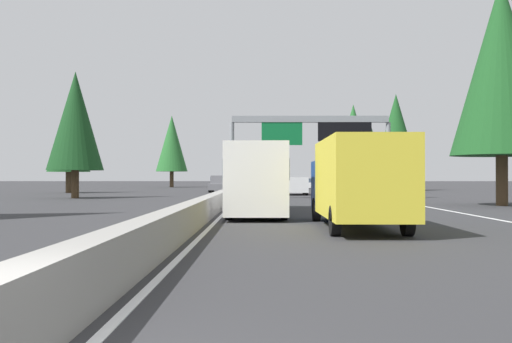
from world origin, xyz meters
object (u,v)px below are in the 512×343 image
object	(u,v)px
sedan_far_right	(310,184)
pickup_distant_b	(328,185)
conifer_right_distant	(353,137)
conifer_right_near	(501,67)
oncoming_near	(219,184)
conifer_right_mid	(396,132)
minivan_near_right	(296,185)
conifer_left_mid	(69,135)
conifer_left_far	(172,144)
conifer_left_near	(75,121)
sign_gantry_overhead	(312,133)
box_truck_far_center	(356,180)
conifer_right_far	(370,147)
sedan_mid_center	(295,182)
bus_mid_right	(257,177)

from	to	relation	value
sedan_far_right	pickup_distant_b	bearing A→B (deg)	179.74
conifer_right_distant	conifer_right_near	bearing A→B (deg)	179.60
oncoming_near	conifer_right_mid	xyz separation A→B (m)	(7.17, -21.61, 6.43)
minivan_near_right	conifer_right_near	distance (m)	24.80
conifer_left_mid	conifer_left_far	size ratio (longest dim) A/B	0.87
conifer_right_mid	conifer_left_near	bearing A→B (deg)	129.57
conifer_left_mid	sedan_far_right	bearing A→B (deg)	-52.39
sign_gantry_overhead	sedan_far_right	xyz separation A→B (m)	(37.72, -2.93, -4.50)
box_truck_far_center	conifer_right_mid	xyz separation A→B (m)	(53.80, -13.65, 5.74)
conifer_right_near	conifer_left_mid	world-z (taller)	conifer_right_near
conifer_left_far	minivan_near_right	bearing A→B (deg)	-155.81
minivan_near_right	conifer_right_distant	world-z (taller)	conifer_right_distant
oncoming_near	conifer_right_far	size ratio (longest dim) A/B	0.59
pickup_distant_b	sedan_mid_center	xyz separation A→B (m)	(61.06, -0.10, -0.23)
conifer_left_mid	box_truck_far_center	bearing A→B (deg)	-151.00
conifer_right_near	conifer_right_mid	world-z (taller)	conifer_right_near
minivan_near_right	conifer_left_mid	bearing A→B (deg)	74.58
conifer_left_near	conifer_left_far	world-z (taller)	conifer_left_far
oncoming_near	conifer_right_near	bearing A→B (deg)	31.49
bus_mid_right	conifer_right_near	size ratio (longest dim) A/B	0.84
bus_mid_right	minivan_near_right	world-z (taller)	bus_mid_right
conifer_right_near	conifer_right_distant	distance (m)	59.25
conifer_right_far	conifer_right_distant	distance (m)	12.99
conifer_left_near	conifer_left_far	distance (m)	49.01
pickup_distant_b	conifer_right_near	distance (m)	27.07
sedan_far_right	conifer_left_near	xyz separation A→B (m)	(-36.76, 21.96, 5.54)
box_truck_far_center	conifer_right_distant	xyz separation A→B (m)	(74.64, -11.58, 6.50)
sign_gantry_overhead	conifer_right_near	xyz separation A→B (m)	(-11.11, -10.35, 3.12)
conifer_right_far	box_truck_far_center	bearing A→B (deg)	169.18
sedan_mid_center	conifer_left_mid	xyz separation A→B (m)	(-58.41, 27.56, 5.55)
minivan_near_right	conifer_left_near	xyz separation A→B (m)	(-8.90, 18.37, 5.27)
conifer_right_distant	conifer_left_far	distance (m)	29.51
minivan_near_right	conifer_right_distant	xyz separation A→B (m)	(38.27, -11.43, 7.16)
box_truck_far_center	minivan_near_right	world-z (taller)	box_truck_far_center
sign_gantry_overhead	conifer_right_mid	bearing A→B (deg)	-25.19
sign_gantry_overhead	box_truck_far_center	world-z (taller)	sign_gantry_overhead
box_truck_far_center	conifer_right_near	world-z (taller)	conifer_right_near
sedan_mid_center	minivan_near_right	bearing A→B (deg)	176.85
bus_mid_right	sign_gantry_overhead	bearing A→B (deg)	-12.78
oncoming_near	minivan_near_right	bearing A→B (deg)	38.33
conifer_right_mid	conifer_left_far	xyz separation A→B (m)	(22.67, 31.50, -0.20)
conifer_right_distant	conifer_left_mid	world-z (taller)	conifer_right_distant
pickup_distant_b	oncoming_near	bearing A→B (deg)	61.50
sign_gantry_overhead	sedan_far_right	distance (m)	38.10
oncoming_near	conifer_right_near	size ratio (longest dim) A/B	0.41
minivan_near_right	conifer_left_far	size ratio (longest dim) A/B	0.43
pickup_distant_b	sedan_mid_center	size ratio (longest dim) A/B	1.27
sedan_mid_center	conifer_left_near	xyz separation A→B (m)	(-73.92, 21.95, 5.54)
oncoming_near	conifer_right_far	bearing A→B (deg)	127.59
sign_gantry_overhead	conifer_left_near	distance (m)	19.08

